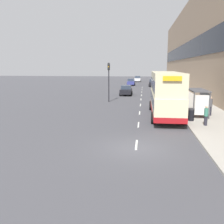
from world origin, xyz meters
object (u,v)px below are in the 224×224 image
car_2 (153,83)px  car_3 (131,82)px  pedestrian_2 (210,106)px  car_1 (138,79)px  bus_shelter (200,98)px  pedestrian_1 (206,115)px  car_0 (126,90)px  pedestrian_at_shelter (184,102)px  litter_bin (191,115)px  traffic_light_far_kerb (109,76)px  double_decker_bus_near (166,93)px

car_2 → car_3: size_ratio=0.96×
pedestrian_2 → car_1: bearing=98.6°
bus_shelter → pedestrian_1: bearing=-95.1°
car_1 → car_3: (-1.27, -16.04, -0.04)m
car_0 → car_2: (5.14, 19.26, 0.07)m
car_1 → pedestrian_1: 61.07m
car_0 → pedestrian_at_shelter: bearing=117.7°
car_1 → car_2: car_2 is taller
pedestrian_at_shelter → pedestrian_2: (1.98, -3.61, 0.14)m
pedestrian_1 → litter_bin: (-0.84, 1.72, -0.29)m
litter_bin → bus_shelter: bearing=64.6°
litter_bin → traffic_light_far_kerb: 15.08m
double_decker_bus_near → pedestrian_1: 5.11m
pedestrian_1 → pedestrian_2: size_ratio=0.87×
pedestrian_1 → traffic_light_far_kerb: traffic_light_far_kerb is taller
car_0 → pedestrian_1: 23.57m
traffic_light_far_kerb → pedestrian_at_shelter: bearing=-30.9°
car_3 → traffic_light_far_kerb: traffic_light_far_kerb is taller
car_0 → litter_bin: size_ratio=4.20×
car_0 → pedestrian_at_shelter: pedestrian_at_shelter is taller
car_0 → double_decker_bus_near: bearing=105.7°
double_decker_bus_near → pedestrian_2: double_decker_bus_near is taller
double_decker_bus_near → litter_bin: 3.47m
litter_bin → traffic_light_far_kerb: (-8.95, 11.78, 2.90)m
car_3 → litter_bin: size_ratio=3.91×
pedestrian_at_shelter → car_0: bearing=117.7°
bus_shelter → pedestrian_1: size_ratio=2.62×
pedestrian_at_shelter → pedestrian_1: (0.57, -7.98, 0.02)m
pedestrian_at_shelter → pedestrian_1: pedestrian_1 is taller
bus_shelter → pedestrian_2: 1.30m
car_1 → litter_bin: car_1 is taller
car_1 → pedestrian_2: bearing=98.6°
car_1 → litter_bin: bearing=96.0°
car_0 → car_3: (-0.33, 22.45, 0.02)m
car_2 → pedestrian_at_shelter: (2.30, -33.45, 0.04)m
car_0 → car_2: bearing=-105.0°
pedestrian_1 → litter_bin: pedestrian_1 is taller
car_0 → pedestrian_1: bearing=109.9°
pedestrian_1 → pedestrian_at_shelter: bearing=94.1°
double_decker_bus_near → traffic_light_far_kerb: 11.81m
pedestrian_1 → car_1: bearing=96.6°
car_3 → pedestrian_1: (8.34, -44.62, 0.11)m
car_0 → car_3: 22.45m
car_1 → pedestrian_1: size_ratio=2.68×
car_0 → pedestrian_2: size_ratio=2.39×
bus_shelter → car_0: size_ratio=0.95×
double_decker_bus_near → car_2: bearing=89.9°
bus_shelter → car_0: (-8.39, 17.88, -1.05)m
double_decker_bus_near → car_3: size_ratio=2.61×
car_2 → pedestrian_2: (4.28, -37.06, 0.19)m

